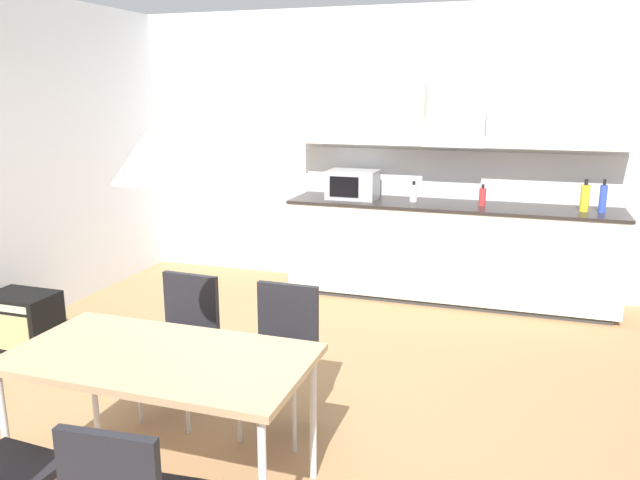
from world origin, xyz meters
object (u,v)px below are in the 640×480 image
chair_far_left (184,330)px  pendant_lamp (147,158)px  dining_table (160,364)px  bottle_blue (603,198)px  chair_far_right (282,344)px  bottle_yellow (585,198)px  bottle_red (482,197)px  bottle_white (414,193)px  guitar_amp (23,320)px  microwave (353,185)px

chair_far_left → pendant_lamp: 1.43m
dining_table → chair_far_left: bearing=113.1°
bottle_blue → chair_far_right: 3.38m
bottle_yellow → bottle_blue: bearing=-1.6°
chair_far_left → pendant_lamp: (0.33, -0.77, 1.16)m
bottle_red → dining_table: bottle_red is taller
bottle_white → chair_far_left: bearing=-109.1°
bottle_blue → pendant_lamp: size_ratio=0.92×
dining_table → pendant_lamp: 1.00m
chair_far_left → pendant_lamp: size_ratio=2.72×
guitar_amp → dining_table: bearing=-31.1°
pendant_lamp → microwave: bearing=89.8°
chair_far_left → guitar_amp: size_ratio=1.67×
chair_far_right → pendant_lamp: 1.43m
bottle_red → dining_table: 3.72m
bottle_yellow → guitar_amp: bearing=-151.9°
microwave → guitar_amp: bearing=-132.7°
bottle_white → bottle_blue: 1.67m
bottle_yellow → chair_far_right: bearing=-123.7°
dining_table → guitar_amp: dining_table is taller
bottle_red → bottle_blue: 1.03m
chair_far_left → guitar_amp: bearing=164.7°
bottle_red → bottle_yellow: size_ratio=0.69×
bottle_white → chair_far_right: (-0.29, -2.73, -0.49)m
bottle_white → chair_far_left: 2.93m
bottle_yellow → pendant_lamp: 4.13m
bottle_red → chair_far_right: bottle_red is taller
bottle_yellow → chair_far_right: 3.30m
microwave → dining_table: microwave is taller
chair_far_left → guitar_amp: (-1.73, 0.47, -0.31)m
bottle_blue → chair_far_right: size_ratio=0.34×
bottle_white → pendant_lamp: pendant_lamp is taller
dining_table → microwave: bearing=89.8°
chair_far_right → pendant_lamp: (-0.33, -0.77, 1.16)m
microwave → chair_far_right: size_ratio=0.55×
bottle_white → bottle_red: 0.65m
bottle_white → pendant_lamp: 3.61m
chair_far_right → pendant_lamp: bearing=-113.4°
bottle_white → chair_far_left: size_ratio=0.23×
bottle_blue → guitar_amp: 4.96m
microwave → dining_table: bearing=-90.2°
bottle_red → guitar_amp: bearing=-145.9°
bottle_red → guitar_amp: 4.09m
bottle_white → pendant_lamp: (-0.62, -3.50, 0.67)m
microwave → bottle_white: size_ratio=2.41×
microwave → dining_table: (-0.01, -3.48, -0.39)m
bottle_blue → dining_table: bottle_blue is taller
bottle_blue → bottle_red: bearing=179.4°
bottle_white → guitar_amp: 3.59m
bottle_yellow → dining_table: bearing=-121.6°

